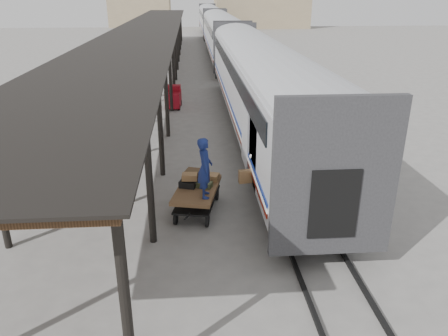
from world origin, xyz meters
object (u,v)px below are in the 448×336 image
baggage_cart (197,194)px  luggage_tug (173,98)px  porter (205,168)px  pedestrian (144,86)px

baggage_cart → luggage_tug: size_ratio=1.66×
porter → pedestrian: (-3.48, 17.24, -0.92)m
porter → pedestrian: 17.61m
baggage_cart → porter: size_ratio=1.37×
porter → baggage_cart: bearing=20.7°
baggage_cart → porter: 1.35m
luggage_tug → pedestrian: size_ratio=0.88×
baggage_cart → luggage_tug: (-1.23, 13.99, -0.03)m
baggage_cart → pedestrian: size_ratio=1.46×
baggage_cart → luggage_tug: bearing=107.6°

